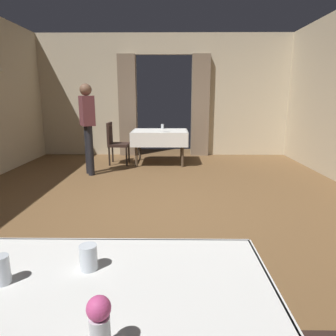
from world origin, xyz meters
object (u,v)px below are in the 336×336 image
(glass_near_b, at_px, (88,257))
(person_waiter_by_doorway, at_px, (88,122))
(plate_mid_a, at_px, (165,132))
(glass_mid_b, at_px, (162,127))
(flower_vase_near, at_px, (100,324))
(dining_table_near, at_px, (93,311))
(chair_mid_left, at_px, (115,141))
(dining_table_mid, at_px, (160,135))
(glass_near_c, at_px, (1,270))

(glass_near_b, distance_m, person_waiter_by_doorway, 4.76)
(glass_near_b, relative_size, person_waiter_by_doorway, 0.06)
(plate_mid_a, xyz_separation_m, glass_mid_b, (-0.07, 0.62, 0.05))
(plate_mid_a, bearing_deg, person_waiter_by_doorway, -153.63)
(flower_vase_near, relative_size, glass_near_b, 1.68)
(plate_mid_a, bearing_deg, flower_vase_near, -90.58)
(plate_mid_a, bearing_deg, glass_near_b, -92.27)
(dining_table_near, relative_size, chair_mid_left, 1.54)
(dining_table_mid, distance_m, glass_near_b, 5.60)
(chair_mid_left, bearing_deg, dining_table_near, -80.47)
(flower_vase_near, xyz_separation_m, person_waiter_by_doorway, (-1.39, 5.03, 0.17))
(dining_table_near, height_order, dining_table_mid, same)
(flower_vase_near, distance_m, glass_mid_b, 6.37)
(dining_table_mid, height_order, person_waiter_by_doorway, person_waiter_by_doorway)
(glass_near_c, height_order, plate_mid_a, glass_near_c)
(dining_table_mid, relative_size, glass_mid_b, 10.91)
(dining_table_mid, xyz_separation_m, glass_mid_b, (0.05, 0.33, 0.16))
(chair_mid_left, xyz_separation_m, glass_mid_b, (1.05, 0.38, 0.29))
(dining_table_near, relative_size, glass_near_c, 12.25)
(dining_table_near, height_order, glass_mid_b, glass_mid_b)
(glass_near_c, bearing_deg, glass_near_b, 18.48)
(plate_mid_a, relative_size, glass_mid_b, 1.87)
(dining_table_near, distance_m, dining_table_mid, 5.75)
(plate_mid_a, height_order, glass_mid_b, glass_mid_b)
(chair_mid_left, distance_m, glass_near_b, 5.63)
(dining_table_near, xyz_separation_m, glass_mid_b, (0.09, 6.08, 0.15))
(dining_table_mid, distance_m, person_waiter_by_doorway, 1.71)
(glass_near_b, xyz_separation_m, plate_mid_a, (0.21, 5.31, -0.05))
(glass_near_b, bearing_deg, dining_table_near, -71.62)
(flower_vase_near, bearing_deg, dining_table_mid, 90.55)
(glass_near_b, height_order, glass_mid_b, glass_mid_b)
(glass_near_b, bearing_deg, person_waiter_by_doorway, 105.09)
(glass_near_b, bearing_deg, glass_near_c, -161.52)
(chair_mid_left, bearing_deg, plate_mid_a, -12.22)
(chair_mid_left, bearing_deg, dining_table_mid, 2.95)
(plate_mid_a, distance_m, person_waiter_by_doorway, 1.64)
(dining_table_mid, relative_size, glass_near_b, 11.21)
(dining_table_near, xyz_separation_m, person_waiter_by_doorway, (-1.29, 4.74, 0.36))
(glass_near_b, relative_size, plate_mid_a, 0.52)
(glass_near_b, bearing_deg, flower_vase_near, -70.93)
(glass_mid_b, height_order, person_waiter_by_doorway, person_waiter_by_doorway)
(dining_table_mid, xyz_separation_m, plate_mid_a, (0.12, -0.29, 0.11))
(dining_table_mid, bearing_deg, glass_mid_b, 81.68)
(dining_table_mid, xyz_separation_m, glass_near_c, (-0.41, -5.71, 0.16))
(glass_near_b, xyz_separation_m, glass_mid_b, (0.14, 5.92, 0.00))
(flower_vase_near, xyz_separation_m, glass_near_c, (-0.47, 0.33, -0.04))
(chair_mid_left, height_order, glass_near_b, chair_mid_left)
(flower_vase_near, height_order, person_waiter_by_doorway, person_waiter_by_doorway)
(chair_mid_left, distance_m, flower_vase_near, 6.09)
(chair_mid_left, relative_size, flower_vase_near, 5.04)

